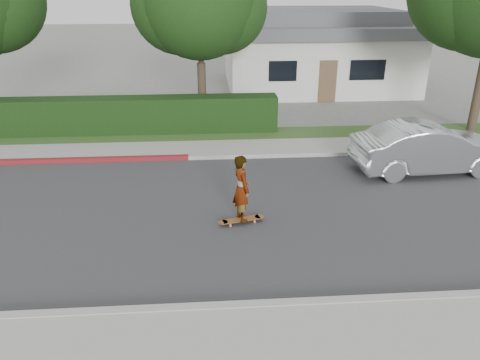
{
  "coord_description": "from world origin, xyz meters",
  "views": [
    {
      "loc": [
        1.69,
        -11.25,
        5.76
      ],
      "look_at": [
        2.49,
        -0.18,
        1.0
      ],
      "focal_mm": 35.0,
      "sensor_mm": 36.0,
      "label": 1
    }
  ],
  "objects": [
    {
      "name": "skateboard",
      "position": [
        2.49,
        -0.68,
        0.11
      ],
      "size": [
        1.23,
        0.52,
        0.11
      ],
      "rotation": [
        0.0,
        0.0,
        0.24
      ],
      "color": "orange",
      "rests_on": "ground"
    },
    {
      "name": "house",
      "position": [
        8.0,
        16.0,
        2.1
      ],
      "size": [
        10.6,
        8.6,
        4.3
      ],
      "color": "beige",
      "rests_on": "ground"
    },
    {
      "name": "hedge",
      "position": [
        -3.0,
        7.2,
        0.75
      ],
      "size": [
        15.0,
        1.0,
        1.5
      ],
      "primitive_type": "cube",
      "color": "black",
      "rests_on": "ground"
    },
    {
      "name": "car_silver",
      "position": [
        8.76,
        2.44,
        0.8
      ],
      "size": [
        4.96,
        2.01,
        1.6
      ],
      "primitive_type": "imported",
      "rotation": [
        0.0,
        0.0,
        1.64
      ],
      "color": "#BBBDC3",
      "rests_on": "ground"
    },
    {
      "name": "sidewalk_far",
      "position": [
        0.0,
        5.0,
        0.06
      ],
      "size": [
        60.0,
        1.6,
        0.12
      ],
      "primitive_type": "cube",
      "color": "gray",
      "rests_on": "ground"
    },
    {
      "name": "ground",
      "position": [
        0.0,
        0.0,
        0.0
      ],
      "size": [
        120.0,
        120.0,
        0.0
      ],
      "primitive_type": "plane",
      "color": "slate",
      "rests_on": "ground"
    },
    {
      "name": "skateboarder",
      "position": [
        2.49,
        -0.68,
        0.99
      ],
      "size": [
        0.59,
        0.73,
        1.73
      ],
      "primitive_type": "imported",
      "rotation": [
        0.0,
        0.0,
        1.89
      ],
      "color": "white",
      "rests_on": "skateboard"
    },
    {
      "name": "road",
      "position": [
        0.0,
        0.0,
        0.01
      ],
      "size": [
        60.0,
        8.0,
        0.01
      ],
      "primitive_type": "cube",
      "color": "#2D2D30",
      "rests_on": "ground"
    },
    {
      "name": "tree_center",
      "position": [
        1.49,
        9.19,
        4.9
      ],
      "size": [
        5.66,
        4.84,
        7.44
      ],
      "color": "#33261C",
      "rests_on": "ground"
    },
    {
      "name": "curb_near",
      "position": [
        0.0,
        -4.1,
        0.07
      ],
      "size": [
        60.0,
        0.2,
        0.15
      ],
      "primitive_type": "cube",
      "color": "#9E9E99",
      "rests_on": "ground"
    },
    {
      "name": "sidewalk_near",
      "position": [
        0.0,
        -5.0,
        0.06
      ],
      "size": [
        60.0,
        1.6,
        0.12
      ],
      "primitive_type": "cube",
      "color": "gray",
      "rests_on": "ground"
    },
    {
      "name": "curb_red_section",
      "position": [
        -5.0,
        4.1,
        0.08
      ],
      "size": [
        12.0,
        0.21,
        0.15
      ],
      "primitive_type": "cube",
      "color": "maroon",
      "rests_on": "ground"
    },
    {
      "name": "planting_strip",
      "position": [
        0.0,
        6.6,
        0.05
      ],
      "size": [
        60.0,
        1.6,
        0.1
      ],
      "primitive_type": "cube",
      "color": "#2D4C1E",
      "rests_on": "ground"
    },
    {
      "name": "curb_far",
      "position": [
        0.0,
        4.1,
        0.07
      ],
      "size": [
        60.0,
        0.2,
        0.15
      ],
      "primitive_type": "cube",
      "color": "#9E9E99",
      "rests_on": "ground"
    }
  ]
}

